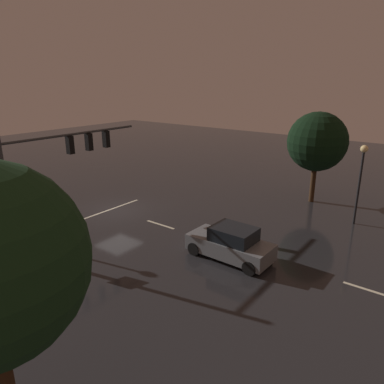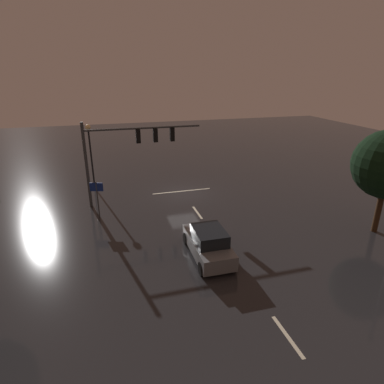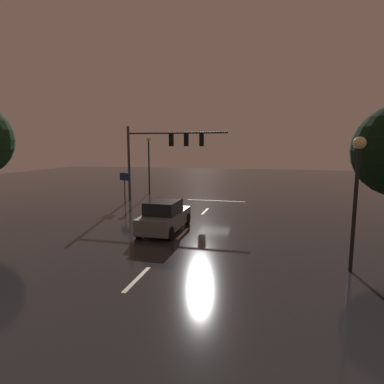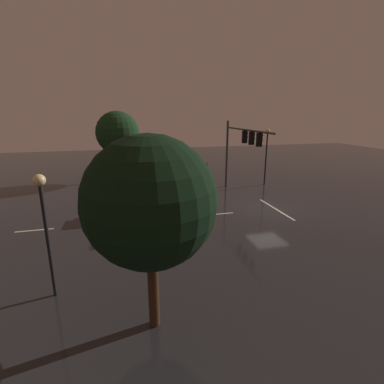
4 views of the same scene
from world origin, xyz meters
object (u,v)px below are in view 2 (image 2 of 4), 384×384
Objects in this scene: traffic_signal_assembly at (130,144)px; car_approaching at (208,243)px; route_sign at (97,192)px; street_lamp_right_kerb at (90,145)px.

traffic_signal_assembly is 1.96× the size of car_approaching.
car_approaching is (-3.06, 9.10, -3.74)m from traffic_signal_assembly.
car_approaching is at bearing 108.58° from traffic_signal_assembly.
route_sign is (5.68, -6.94, 1.05)m from car_approaching.
route_sign is at bearing -50.68° from car_approaching.
street_lamp_right_kerb is at bearing -65.36° from car_approaching.
traffic_signal_assembly is at bearing -140.62° from route_sign.
street_lamp_right_kerb is (5.99, -13.07, 3.02)m from car_approaching.
traffic_signal_assembly is 3.35× the size of route_sign.
traffic_signal_assembly is 4.99m from street_lamp_right_kerb.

